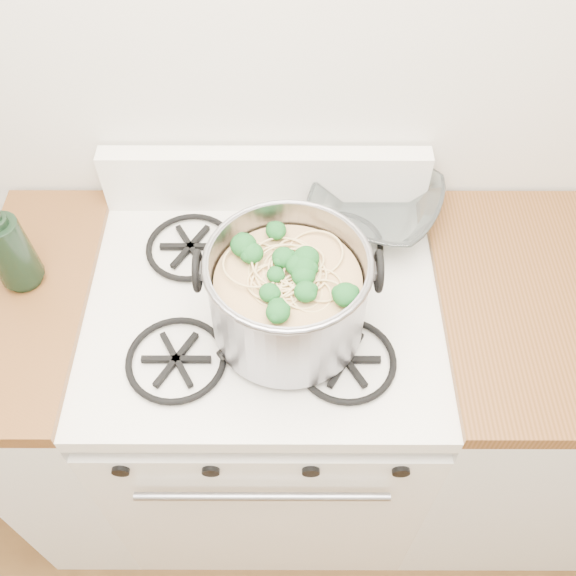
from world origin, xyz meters
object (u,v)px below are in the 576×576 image
Objects in this scene: spatula at (305,281)px; glass_bowl at (374,210)px; gas_range at (268,404)px; bottle at (6,242)px; stock_pot at (288,296)px.

spatula is 0.27m from glass_bowl.
bottle is at bearing 174.38° from gas_range.
bottle is at bearing -165.95° from glass_bowl.
bottle reaches higher than stock_pot.
spatula is at bearing 22.48° from gas_range.
spatula is 0.62m from bottle.
glass_bowl reaches higher than gas_range.
stock_pot is (0.05, -0.07, 0.59)m from gas_range.
spatula is at bearing -128.51° from glass_bowl.
gas_range is 0.59m from stock_pot.
gas_range is at bearing -136.21° from glass_bowl.
stock_pot is 0.38m from glass_bowl.
spatula is at bearing 70.87° from stock_pot.
spatula is 2.62× the size of glass_bowl.
stock_pot reaches higher than spatula.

